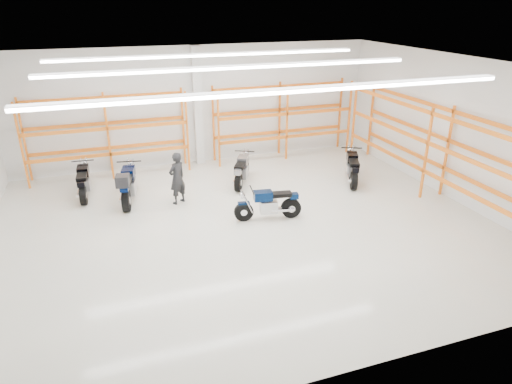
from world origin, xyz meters
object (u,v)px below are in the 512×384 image
object	(u,v)px
motorcycle_back_c	(242,171)
standing_man	(177,178)
motorcycle_back_a	(84,182)
motorcycle_back_b	(128,185)
structural_column	(198,107)
motorcycle_main	(271,204)
motorcycle_back_d	(352,168)

from	to	relation	value
motorcycle_back_c	standing_man	size ratio (longest dim) A/B	1.15
motorcycle_back_a	motorcycle_back_b	size ratio (longest dim) A/B	0.89
motorcycle_back_b	structural_column	world-z (taller)	structural_column
motorcycle_main	motorcycle_back_a	bearing A→B (deg)	145.69
structural_column	motorcycle_main	bearing A→B (deg)	-81.43
motorcycle_back_a	standing_man	xyz separation A→B (m)	(2.83, -1.52, 0.35)
motorcycle_back_c	structural_column	size ratio (longest dim) A/B	0.43
motorcycle_main	motorcycle_back_a	distance (m)	6.32
motorcycle_main	motorcycle_back_d	world-z (taller)	motorcycle_back_d
motorcycle_main	structural_column	xyz separation A→B (m)	(-0.86, 5.69, 1.79)
motorcycle_main	motorcycle_back_d	distance (m)	4.18
motorcycle_back_a	structural_column	bearing A→B (deg)	25.91
motorcycle_back_c	structural_column	xyz separation A→B (m)	(-0.87, 2.77, 1.76)
motorcycle_back_b	motorcycle_back_d	distance (m)	7.69
motorcycle_back_b	standing_man	bearing A→B (deg)	-18.83
motorcycle_main	standing_man	size ratio (longest dim) A/B	1.19
motorcycle_main	motorcycle_back_b	distance (m)	4.65
motorcycle_main	structural_column	bearing A→B (deg)	98.57
motorcycle_main	motorcycle_back_c	distance (m)	2.91
motorcycle_back_b	structural_column	distance (m)	4.66
motorcycle_back_a	motorcycle_back_d	bearing A→B (deg)	-10.98
motorcycle_back_c	motorcycle_back_d	world-z (taller)	motorcycle_back_d
motorcycle_main	motorcycle_back_c	bearing A→B (deg)	89.78
motorcycle_back_c	motorcycle_back_d	xyz separation A→B (m)	(3.76, -1.09, 0.03)
motorcycle_back_b	motorcycle_back_c	distance (m)	3.91
motorcycle_back_b	structural_column	bearing A→B (deg)	45.96
motorcycle_back_a	standing_man	world-z (taller)	standing_man
motorcycle_back_b	motorcycle_back_c	world-z (taller)	motorcycle_back_b
structural_column	motorcycle_back_a	bearing A→B (deg)	-154.09
motorcycle_back_b	motorcycle_back_a	bearing A→B (deg)	142.93
motorcycle_back_c	motorcycle_back_d	distance (m)	3.91
motorcycle_back_a	motorcycle_back_c	bearing A→B (deg)	-7.10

